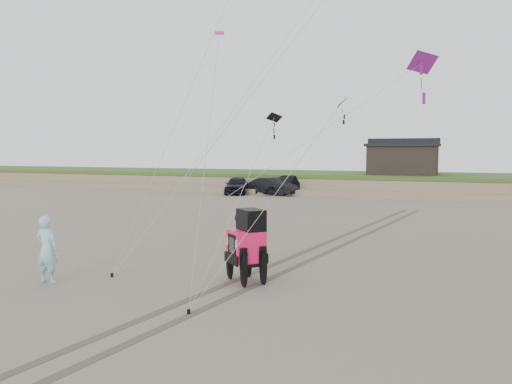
{
  "coord_description": "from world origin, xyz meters",
  "views": [
    {
      "loc": [
        6.88,
        -11.26,
        3.85
      ],
      "look_at": [
        1.06,
        3.0,
        2.6
      ],
      "focal_mm": 35.0,
      "sensor_mm": 36.0,
      "label": 1
    }
  ],
  "objects_px": {
    "truck_b": "(273,186)",
    "man": "(47,249)",
    "jeep": "(246,253)",
    "truck_c": "(288,184)",
    "cabin": "(403,158)",
    "truck_a": "(237,185)"
  },
  "relations": [
    {
      "from": "truck_b",
      "to": "man",
      "type": "height_order",
      "value": "man"
    },
    {
      "from": "jeep",
      "to": "truck_c",
      "type": "bearing_deg",
      "value": 147.99
    },
    {
      "from": "cabin",
      "to": "jeep",
      "type": "bearing_deg",
      "value": -91.43
    },
    {
      "from": "man",
      "to": "truck_c",
      "type": "bearing_deg",
      "value": -87.9
    },
    {
      "from": "cabin",
      "to": "man",
      "type": "height_order",
      "value": "cabin"
    },
    {
      "from": "truck_c",
      "to": "man",
      "type": "bearing_deg",
      "value": -70.92
    },
    {
      "from": "cabin",
      "to": "jeep",
      "type": "relative_size",
      "value": 1.38
    },
    {
      "from": "truck_a",
      "to": "jeep",
      "type": "relative_size",
      "value": 1.0
    },
    {
      "from": "cabin",
      "to": "truck_c",
      "type": "height_order",
      "value": "cabin"
    },
    {
      "from": "cabin",
      "to": "man",
      "type": "xyz_separation_m",
      "value": [
        -6.23,
        -37.24,
        -2.24
      ]
    },
    {
      "from": "cabin",
      "to": "truck_c",
      "type": "distance_m",
      "value": 11.08
    },
    {
      "from": "truck_b",
      "to": "truck_a",
      "type": "bearing_deg",
      "value": 108.4
    },
    {
      "from": "truck_c",
      "to": "jeep",
      "type": "distance_m",
      "value": 31.2
    },
    {
      "from": "truck_c",
      "to": "jeep",
      "type": "xyz_separation_m",
      "value": [
        8.73,
        -29.95,
        0.01
      ]
    },
    {
      "from": "truck_b",
      "to": "man",
      "type": "bearing_deg",
      "value": -158.93
    },
    {
      "from": "man",
      "to": "jeep",
      "type": "bearing_deg",
      "value": -160.67
    },
    {
      "from": "truck_b",
      "to": "man",
      "type": "xyz_separation_m",
      "value": [
        4.23,
        -30.47,
        0.23
      ]
    },
    {
      "from": "truck_a",
      "to": "truck_c",
      "type": "relative_size",
      "value": 0.79
    },
    {
      "from": "truck_a",
      "to": "truck_b",
      "type": "xyz_separation_m",
      "value": [
        3.38,
        0.31,
        -0.02
      ]
    },
    {
      "from": "cabin",
      "to": "truck_b",
      "type": "xyz_separation_m",
      "value": [
        -10.46,
        -6.77,
        -2.47
      ]
    },
    {
      "from": "truck_a",
      "to": "truck_b",
      "type": "relative_size",
      "value": 0.99
    },
    {
      "from": "truck_c",
      "to": "jeep",
      "type": "height_order",
      "value": "jeep"
    }
  ]
}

